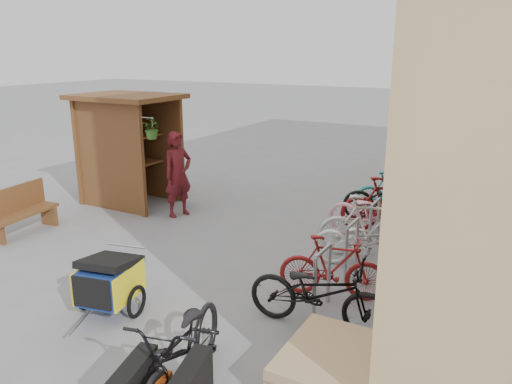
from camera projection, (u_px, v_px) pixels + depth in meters
The scene contains 17 objects.
ground at pixel (180, 274), 7.64m from camera, with size 80.00×80.00×0.00m, color gray.
kiosk at pixel (125, 134), 10.81m from camera, with size 2.49×1.65×2.40m.
bike_rack at pixel (374, 221), 8.46m from camera, with size 0.05×5.35×0.86m.
pallet_stack at pixel (335, 369), 5.01m from camera, with size 1.00×1.20×0.40m.
bench at pixel (20, 210), 9.22m from camera, with size 0.59×1.45×0.89m.
shopping_carts at pixel (456, 168), 11.91m from camera, with size 0.57×1.92×1.02m.
child_trailer at pixel (109, 280), 6.42m from camera, with size 0.88×1.40×0.81m.
cargo_bike at pixel (183, 352), 4.80m from camera, with size 1.11×2.01×1.00m.
person_kiosk at pixel (178, 174), 10.12m from camera, with size 0.64×0.42×1.75m, color maroon.
bike_0 at pixel (319, 293), 6.04m from camera, with size 0.62×1.79×0.94m, color black.
bike_1 at pixel (333, 267), 6.81m from camera, with size 0.42×1.48×0.89m, color maroon.
bike_2 at pixel (368, 242), 7.70m from camera, with size 0.60×1.71×0.90m, color silver.
bike_3 at pixel (372, 227), 8.11m from camera, with size 0.50×1.76×1.06m, color silver.
bike_4 at pixel (377, 215), 8.89m from camera, with size 0.63×1.81×0.95m, color pink.
bike_5 at pixel (390, 206), 9.19m from camera, with size 0.50×1.79×1.07m, color maroon.
bike_6 at pixel (390, 199), 9.85m from camera, with size 0.63×1.81×0.95m, color black.
bike_7 at pixel (394, 195), 10.18m from camera, with size 0.43×1.53×0.92m, color teal.
Camera 1 is at (4.39, -5.58, 3.30)m, focal length 35.00 mm.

